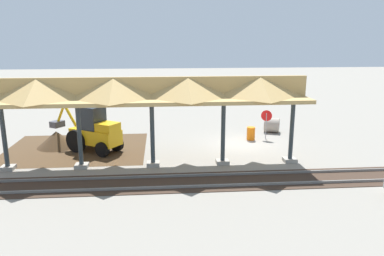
{
  "coord_description": "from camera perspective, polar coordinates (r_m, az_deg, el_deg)",
  "views": [
    {
      "loc": [
        5.22,
        23.46,
        6.98
      ],
      "look_at": [
        3.39,
        1.73,
        1.6
      ],
      "focal_mm": 35.0,
      "sensor_mm": 36.0,
      "label": 1
    }
  ],
  "objects": [
    {
      "name": "traffic_barrel",
      "position": [
        26.04,
        8.96,
        -0.84
      ],
      "size": [
        0.56,
        0.56,
        0.9
      ],
      "primitive_type": "cylinder",
      "color": "orange",
      "rests_on": "ground"
    },
    {
      "name": "dirt_mound",
      "position": [
        25.78,
        -19.84,
        -2.69
      ],
      "size": [
        5.02,
        5.02,
        2.05
      ],
      "primitive_type": "cone",
      "color": "#4C3823",
      "rests_on": "ground"
    },
    {
      "name": "backhoe",
      "position": [
        23.85,
        -14.77,
        -0.47
      ],
      "size": [
        4.95,
        3.85,
        2.82
      ],
      "color": "#EAB214",
      "rests_on": "ground"
    },
    {
      "name": "rail_tracks",
      "position": [
        19.18,
        11.43,
        -7.68
      ],
      "size": [
        60.0,
        2.58,
        0.15
      ],
      "color": "slate",
      "rests_on": "ground"
    },
    {
      "name": "platform_canopy",
      "position": [
        19.93,
        -6.23,
        5.67
      ],
      "size": [
        16.73,
        3.2,
        4.9
      ],
      "color": "#9E998E",
      "rests_on": "ground"
    },
    {
      "name": "ground_plane",
      "position": [
        25.03,
        7.42,
        -2.45
      ],
      "size": [
        120.0,
        120.0,
        0.0
      ],
      "primitive_type": "plane",
      "color": "gray"
    },
    {
      "name": "stop_sign",
      "position": [
        26.31,
        11.27,
        1.43
      ],
      "size": [
        0.7,
        0.36,
        2.02
      ],
      "color": "gray",
      "rests_on": "ground"
    },
    {
      "name": "concrete_pipe",
      "position": [
        28.4,
        12.06,
        0.43
      ],
      "size": [
        1.38,
        1.39,
        1.06
      ],
      "color": "#9E9384",
      "rests_on": "ground"
    },
    {
      "name": "dirt_work_zone",
      "position": [
        24.9,
        -17.18,
        -3.05
      ],
      "size": [
        8.7,
        7.0,
        0.01
      ],
      "primitive_type": "cube",
      "color": "#4C3823",
      "rests_on": "ground"
    }
  ]
}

